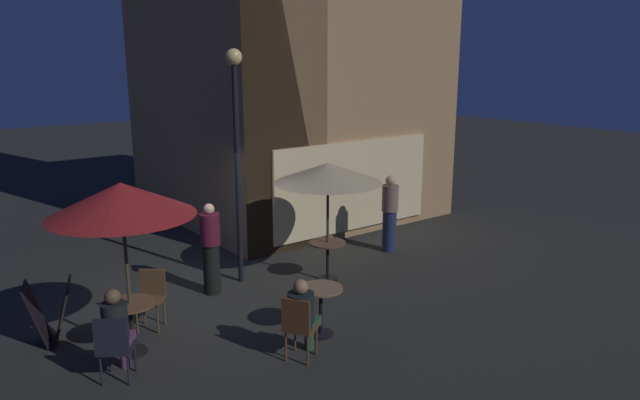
{
  "coord_description": "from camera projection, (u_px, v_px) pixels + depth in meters",
  "views": [
    {
      "loc": [
        -4.37,
        -9.28,
        4.22
      ],
      "look_at": [
        1.99,
        -0.89,
        1.65
      ],
      "focal_mm": 33.25,
      "sensor_mm": 36.0,
      "label": 1
    }
  ],
  "objects": [
    {
      "name": "patron_seated_0",
      "position": [
        117.0,
        327.0,
        7.84
      ],
      "size": [
        0.49,
        0.53,
        1.29
      ],
      "rotation": [
        0.0,
        0.0,
        0.96
      ],
      "color": "#61365D",
      "rests_on": "ground"
    },
    {
      "name": "menu_sandwich_board",
      "position": [
        50.0,
        312.0,
        8.85
      ],
      "size": [
        0.79,
        0.72,
        0.95
      ],
      "rotation": [
        0.0,
        0.0,
        -0.29
      ],
      "color": "black",
      "rests_on": "ground"
    },
    {
      "name": "cafe_table_2",
      "position": [
        321.0,
        302.0,
        9.09
      ],
      "size": [
        0.68,
        0.68,
        0.78
      ],
      "color": "black",
      "rests_on": "ground"
    },
    {
      "name": "patron_standing_3",
      "position": [
        390.0,
        213.0,
        12.98
      ],
      "size": [
        0.36,
        0.36,
        1.71
      ],
      "rotation": [
        0.0,
        0.0,
        5.21
      ],
      "color": "#212A49",
      "rests_on": "ground"
    },
    {
      "name": "cafe_building",
      "position": [
        274.0,
        29.0,
        14.3
      ],
      "size": [
        6.45,
        6.6,
        9.71
      ],
      "color": "#A87F52",
      "rests_on": "ground"
    },
    {
      "name": "patron_standing_2",
      "position": [
        211.0,
        249.0,
        10.64
      ],
      "size": [
        0.36,
        0.36,
        1.68
      ],
      "rotation": [
        0.0,
        0.0,
        5.73
      ],
      "color": "black",
      "rests_on": "ground"
    },
    {
      "name": "patio_umbrella_0",
      "position": [
        121.0,
        200.0,
        8.1
      ],
      "size": [
        2.03,
        2.03,
        2.55
      ],
      "color": "black",
      "rests_on": "ground"
    },
    {
      "name": "cafe_table_1",
      "position": [
        328.0,
        253.0,
        11.3
      ],
      "size": [
        0.7,
        0.7,
        0.78
      ],
      "color": "black",
      "rests_on": "ground"
    },
    {
      "name": "cafe_chair_0",
      "position": [
        114.0,
        344.0,
        7.73
      ],
      "size": [
        0.61,
        0.61,
        0.96
      ],
      "rotation": [
        0.0,
        0.0,
        0.96
      ],
      "color": "black",
      "rests_on": "ground"
    },
    {
      "name": "ground_plane",
      "position": [
        203.0,
        295.0,
        10.75
      ],
      "size": [
        60.0,
        60.0,
        0.0
      ],
      "primitive_type": "plane",
      "color": "#2A2A27"
    },
    {
      "name": "patio_umbrella_1",
      "position": [
        328.0,
        174.0,
        10.93
      ],
      "size": [
        2.03,
        2.03,
        2.3
      ],
      "color": "black",
      "rests_on": "ground"
    },
    {
      "name": "cafe_table_0",
      "position": [
        131.0,
        317.0,
        8.51
      ],
      "size": [
        0.71,
        0.71,
        0.79
      ],
      "color": "black",
      "rests_on": "ground"
    },
    {
      "name": "street_lamp_near_corner",
      "position": [
        236.0,
        131.0,
        10.72
      ],
      "size": [
        0.3,
        0.3,
        4.35
      ],
      "color": "black",
      "rests_on": "ground"
    },
    {
      "name": "patron_seated_1",
      "position": [
        302.0,
        312.0,
        8.38
      ],
      "size": [
        0.56,
        0.52,
        1.2
      ],
      "rotation": [
        0.0,
        0.0,
        0.56
      ],
      "color": "#264B2B",
      "rests_on": "ground"
    },
    {
      "name": "cafe_chair_2",
      "position": [
        298.0,
        323.0,
        8.27
      ],
      "size": [
        0.58,
        0.58,
        0.97
      ],
      "rotation": [
        0.0,
        0.0,
        0.56
      ],
      "color": "brown",
      "rests_on": "ground"
    },
    {
      "name": "cafe_chair_1",
      "position": [
        151.0,
        293.0,
        9.37
      ],
      "size": [
        0.58,
        0.58,
        0.93
      ],
      "rotation": [
        0.0,
        0.0,
        -2.27
      ],
      "color": "brown",
      "rests_on": "ground"
    }
  ]
}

